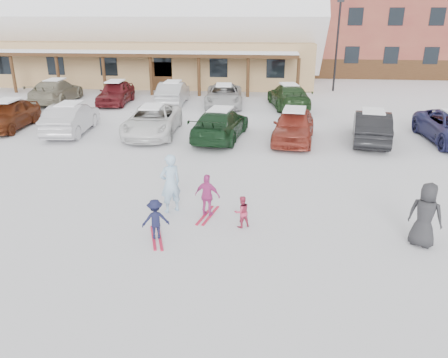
# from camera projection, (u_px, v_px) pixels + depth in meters

# --- Properties ---
(ground) EXTENTS (160.00, 160.00, 0.00)m
(ground) POSITION_uv_depth(u_px,v_px,m) (210.00, 222.00, 12.84)
(ground) COLOR white
(ground) RESTS_ON ground
(day_lodge) EXTENTS (29.12, 12.50, 10.38)m
(day_lodge) POSITION_uv_depth(u_px,v_px,m) (150.00, 36.00, 38.30)
(day_lodge) COLOR tan
(day_lodge) RESTS_ON ground
(lamp_post) EXTENTS (0.50, 0.25, 6.79)m
(lamp_post) POSITION_uv_depth(u_px,v_px,m) (337.00, 41.00, 33.25)
(lamp_post) COLOR black
(lamp_post) RESTS_ON ground
(conifer_2) EXTENTS (5.28, 5.28, 12.24)m
(conifer_2) POSITION_uv_depth(u_px,v_px,m) (8.00, 4.00, 52.35)
(conifer_2) COLOR black
(conifer_2) RESTS_ON ground
(conifer_3) EXTENTS (3.96, 3.96, 9.18)m
(conifer_3) POSITION_uv_depth(u_px,v_px,m) (310.00, 19.00, 51.36)
(conifer_3) COLOR black
(conifer_3) RESTS_ON ground
(adult_skier) EXTENTS (0.81, 0.77, 1.85)m
(adult_skier) POSITION_uv_depth(u_px,v_px,m) (170.00, 183.00, 13.23)
(adult_skier) COLOR #A3CBEA
(adult_skier) RESTS_ON ground
(toddler_red) EXTENTS (0.58, 0.54, 0.95)m
(toddler_red) POSITION_uv_depth(u_px,v_px,m) (242.00, 212.00, 12.41)
(toddler_red) COLOR #BB3355
(toddler_red) RESTS_ON ground
(child_navy) EXTENTS (0.84, 0.64, 1.14)m
(child_navy) POSITION_uv_depth(u_px,v_px,m) (155.00, 219.00, 11.73)
(child_navy) COLOR #161839
(child_navy) RESTS_ON ground
(skis_child_navy) EXTENTS (0.63, 1.39, 0.03)m
(skis_child_navy) POSITION_uv_depth(u_px,v_px,m) (157.00, 238.00, 11.92)
(skis_child_navy) COLOR red
(skis_child_navy) RESTS_ON ground
(child_magenta) EXTENTS (0.83, 0.48, 1.33)m
(child_magenta) POSITION_uv_depth(u_px,v_px,m) (207.00, 196.00, 13.02)
(child_magenta) COLOR #C43B8E
(child_magenta) RESTS_ON ground
(skis_child_magenta) EXTENTS (0.49, 1.41, 0.03)m
(skis_child_magenta) POSITION_uv_depth(u_px,v_px,m) (208.00, 215.00, 13.25)
(skis_child_magenta) COLOR red
(skis_child_magenta) RESTS_ON ground
(bystander_dark) EXTENTS (1.02, 0.91, 1.75)m
(bystander_dark) POSITION_uv_depth(u_px,v_px,m) (425.00, 215.00, 11.27)
(bystander_dark) COLOR #29292C
(bystander_dark) RESTS_ON ground
(parked_car_0) EXTENTS (2.04, 4.56, 1.52)m
(parked_car_0) POSITION_uv_depth(u_px,v_px,m) (9.00, 115.00, 23.01)
(parked_car_0) COLOR #58230F
(parked_car_0) RESTS_ON ground
(parked_car_1) EXTENTS (2.03, 4.76, 1.53)m
(parked_car_1) POSITION_uv_depth(u_px,v_px,m) (71.00, 118.00, 22.16)
(parked_car_1) COLOR #B3B2B7
(parked_car_1) RESTS_ON ground
(parked_car_2) EXTENTS (2.69, 5.34, 1.45)m
(parked_car_2) POSITION_uv_depth(u_px,v_px,m) (153.00, 121.00, 21.87)
(parked_car_2) COLOR white
(parked_car_2) RESTS_ON ground
(parked_car_3) EXTENTS (2.70, 5.28, 1.47)m
(parked_car_3) POSITION_uv_depth(u_px,v_px,m) (220.00, 124.00, 21.15)
(parked_car_3) COLOR #14311A
(parked_car_3) RESTS_ON ground
(parked_car_4) EXTENTS (2.35, 4.74, 1.55)m
(parked_car_4) POSITION_uv_depth(u_px,v_px,m) (294.00, 125.00, 20.72)
(parked_car_4) COLOR maroon
(parked_car_4) RESTS_ON ground
(parked_car_5) EXTENTS (2.33, 4.78, 1.51)m
(parked_car_5) POSITION_uv_depth(u_px,v_px,m) (372.00, 127.00, 20.58)
(parked_car_5) COLOR black
(parked_car_5) RESTS_ON ground
(parked_car_7) EXTENTS (2.53, 5.54, 1.57)m
(parked_car_7) POSITION_uv_depth(u_px,v_px,m) (56.00, 91.00, 29.79)
(parked_car_7) COLOR gray
(parked_car_7) RESTS_ON ground
(parked_car_8) EXTENTS (2.03, 4.57, 1.53)m
(parked_car_8) POSITION_uv_depth(u_px,v_px,m) (116.00, 92.00, 29.43)
(parked_car_8) COLOR maroon
(parked_car_8) RESTS_ON ground
(parked_car_9) EXTENTS (1.74, 4.62, 1.51)m
(parked_car_9) POSITION_uv_depth(u_px,v_px,m) (173.00, 93.00, 29.35)
(parked_car_9) COLOR #A9ABAE
(parked_car_9) RESTS_ON ground
(parked_car_10) EXTENTS (2.75, 5.29, 1.42)m
(parked_car_10) POSITION_uv_depth(u_px,v_px,m) (224.00, 96.00, 28.64)
(parked_car_10) COLOR #B9B9B9
(parked_car_10) RESTS_ON ground
(parked_car_11) EXTENTS (2.97, 5.49, 1.51)m
(parked_car_11) POSITION_uv_depth(u_px,v_px,m) (289.00, 96.00, 28.22)
(parked_car_11) COLOR #213E1D
(parked_car_11) RESTS_ON ground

